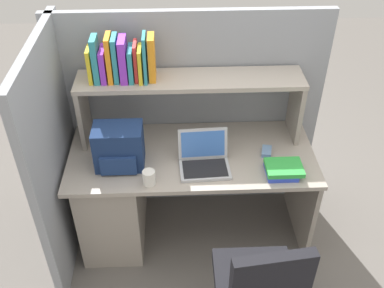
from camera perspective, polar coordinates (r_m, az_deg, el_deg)
ground_plane at (r=3.42m, az=-0.04°, el=-10.82°), size 8.00×8.00×0.00m
desk at (r=3.14m, az=-7.19°, el=-6.07°), size 1.60×0.70×0.73m
cubicle_partition_rear at (r=3.20m, az=-0.33°, el=3.64°), size 1.84×0.05×1.55m
cubicle_partition_left at (r=2.95m, az=-16.76°, el=-1.58°), size 0.05×1.06×1.55m
overhead_hutch at (r=2.88m, az=-0.21°, el=6.71°), size 1.44×0.28×0.45m
reference_books_on_shelf at (r=2.79m, az=-8.93°, el=10.47°), size 0.41×0.18×0.29m
laptop at (r=2.79m, az=1.54°, el=-1.97°), size 0.32×0.27×0.22m
backpack at (r=2.79m, az=-9.29°, el=-0.45°), size 0.30×0.23×0.28m
computer_mouse at (r=2.95m, az=9.46°, el=-0.96°), size 0.08×0.11×0.03m
paper_cup at (r=2.68m, az=-5.50°, el=-4.28°), size 0.08×0.08×0.09m
desk_book_stack at (r=2.81m, az=11.45°, el=-3.16°), size 0.22×0.18×0.06m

